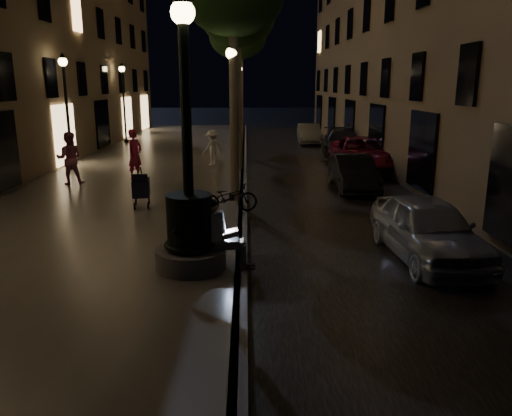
{
  "coord_description": "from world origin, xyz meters",
  "views": [
    {
      "loc": [
        0.12,
        -7.41,
        3.77
      ],
      "look_at": [
        0.32,
        3.0,
        1.17
      ],
      "focal_mm": 35.0,
      "sensor_mm": 36.0,
      "label": 1
    }
  ],
  "objects_px": {
    "car_front": "(428,229)",
    "pedestrian_white": "(212,148)",
    "fountain_lamppost": "(190,219)",
    "pedestrian_pink": "(70,158)",
    "lamp_curb_a": "(232,102)",
    "car_rear": "(342,143)",
    "lamp_left_c": "(123,93)",
    "car_second": "(353,173)",
    "tree_third": "(238,37)",
    "lamp_left_b": "(66,97)",
    "car_third": "(361,154)",
    "lamp_curb_b": "(237,96)",
    "lamp_curb_d": "(241,91)",
    "pedestrian_red": "(135,154)",
    "tree_far": "(241,41)",
    "stroller": "(141,188)",
    "car_fifth": "(309,134)",
    "seated_man_laptop": "(221,232)",
    "lamp_curb_c": "(239,93)",
    "bicycle": "(228,197)",
    "tree_second": "(238,19)"
  },
  "relations": [
    {
      "from": "stroller",
      "to": "lamp_curb_b",
      "type": "bearing_deg",
      "value": 64.46
    },
    {
      "from": "car_front",
      "to": "car_rear",
      "type": "distance_m",
      "value": 16.04
    },
    {
      "from": "tree_third",
      "to": "car_rear",
      "type": "distance_m",
      "value": 7.79
    },
    {
      "from": "lamp_curb_d",
      "to": "car_second",
      "type": "distance_m",
      "value": 22.17
    },
    {
      "from": "car_fifth",
      "to": "tree_far",
      "type": "bearing_deg",
      "value": 167.95
    },
    {
      "from": "tree_second",
      "to": "lamp_curb_d",
      "type": "bearing_deg",
      "value": 90.32
    },
    {
      "from": "lamp_curb_b",
      "to": "pedestrian_white",
      "type": "distance_m",
      "value": 2.7
    },
    {
      "from": "lamp_curb_b",
      "to": "car_rear",
      "type": "xyz_separation_m",
      "value": [
        5.5,
        3.0,
        -2.52
      ]
    },
    {
      "from": "seated_man_laptop",
      "to": "tree_second",
      "type": "distance_m",
      "value": 13.16
    },
    {
      "from": "car_third",
      "to": "car_rear",
      "type": "xyz_separation_m",
      "value": [
        0.0,
        4.44,
        -0.03
      ]
    },
    {
      "from": "tree_third",
      "to": "lamp_curb_b",
      "type": "relative_size",
      "value": 1.5
    },
    {
      "from": "tree_far",
      "to": "stroller",
      "type": "relative_size",
      "value": 6.37
    },
    {
      "from": "stroller",
      "to": "car_front",
      "type": "height_order",
      "value": "same"
    },
    {
      "from": "tree_second",
      "to": "car_fifth",
      "type": "xyz_separation_m",
      "value": [
        4.36,
        10.89,
        -5.7
      ]
    },
    {
      "from": "seated_man_laptop",
      "to": "car_rear",
      "type": "distance_m",
      "value": 17.9
    },
    {
      "from": "tree_second",
      "to": "fountain_lamppost",
      "type": "bearing_deg",
      "value": -93.81
    },
    {
      "from": "pedestrian_red",
      "to": "bicycle",
      "type": "distance_m",
      "value": 6.39
    },
    {
      "from": "lamp_curb_b",
      "to": "car_fifth",
      "type": "distance_m",
      "value": 10.28
    },
    {
      "from": "lamp_curb_c",
      "to": "lamp_curb_b",
      "type": "bearing_deg",
      "value": -90.0
    },
    {
      "from": "lamp_left_b",
      "to": "car_rear",
      "type": "relative_size",
      "value": 0.98
    },
    {
      "from": "lamp_curb_d",
      "to": "car_third",
      "type": "relative_size",
      "value": 0.91
    },
    {
      "from": "lamp_curb_c",
      "to": "lamp_left_b",
      "type": "bearing_deg",
      "value": -125.37
    },
    {
      "from": "fountain_lamppost",
      "to": "pedestrian_pink",
      "type": "relative_size",
      "value": 2.73
    },
    {
      "from": "lamp_curb_b",
      "to": "pedestrian_white",
      "type": "xyz_separation_m",
      "value": [
        -1.12,
        -0.99,
        -2.25
      ]
    },
    {
      "from": "lamp_left_b",
      "to": "lamp_left_c",
      "type": "xyz_separation_m",
      "value": [
        0.0,
        10.0,
        0.0
      ]
    },
    {
      "from": "lamp_left_c",
      "to": "lamp_curb_d",
      "type": "bearing_deg",
      "value": 48.41
    },
    {
      "from": "tree_far",
      "to": "car_fifth",
      "type": "height_order",
      "value": "tree_far"
    },
    {
      "from": "tree_third",
      "to": "seated_man_laptop",
      "type": "bearing_deg",
      "value": -90.27
    },
    {
      "from": "car_front",
      "to": "pedestrian_white",
      "type": "bearing_deg",
      "value": 111.52
    },
    {
      "from": "seated_man_laptop",
      "to": "stroller",
      "type": "bearing_deg",
      "value": 117.27
    },
    {
      "from": "lamp_left_c",
      "to": "car_second",
      "type": "distance_m",
      "value": 17.93
    },
    {
      "from": "car_fifth",
      "to": "pedestrian_white",
      "type": "distance_m",
      "value": 11.35
    },
    {
      "from": "lamp_curb_b",
      "to": "pedestrian_red",
      "type": "relative_size",
      "value": 2.51
    },
    {
      "from": "tree_far",
      "to": "lamp_curb_b",
      "type": "distance_m",
      "value": 10.5
    },
    {
      "from": "fountain_lamppost",
      "to": "lamp_curb_c",
      "type": "xyz_separation_m",
      "value": [
        0.7,
        22.0,
        2.02
      ]
    },
    {
      "from": "tree_far",
      "to": "pedestrian_white",
      "type": "distance_m",
      "value": 12.33
    },
    {
      "from": "lamp_curb_d",
      "to": "pedestrian_red",
      "type": "distance_m",
      "value": 20.89
    },
    {
      "from": "car_front",
      "to": "seated_man_laptop",
      "type": "bearing_deg",
      "value": -170.47
    },
    {
      "from": "tree_second",
      "to": "tree_third",
      "type": "bearing_deg",
      "value": 90.95
    },
    {
      "from": "car_rear",
      "to": "pedestrian_pink",
      "type": "relative_size",
      "value": 2.57
    },
    {
      "from": "lamp_curb_a",
      "to": "pedestrian_white",
      "type": "xyz_separation_m",
      "value": [
        -1.12,
        7.01,
        -2.25
      ]
    },
    {
      "from": "lamp_curb_c",
      "to": "lamp_curb_a",
      "type": "bearing_deg",
      "value": -90.0
    },
    {
      "from": "fountain_lamppost",
      "to": "tree_far",
      "type": "height_order",
      "value": "tree_far"
    },
    {
      "from": "pedestrian_white",
      "to": "lamp_curb_a",
      "type": "bearing_deg",
      "value": 59.12
    },
    {
      "from": "car_fifth",
      "to": "pedestrian_white",
      "type": "xyz_separation_m",
      "value": [
        -5.57,
        -9.88,
        0.35
      ]
    },
    {
      "from": "fountain_lamppost",
      "to": "car_fifth",
      "type": "xyz_separation_m",
      "value": [
        5.16,
        22.89,
        -0.57
      ]
    },
    {
      "from": "fountain_lamppost",
      "to": "stroller",
      "type": "distance_m",
      "value": 5.47
    },
    {
      "from": "car_rear",
      "to": "bicycle",
      "type": "xyz_separation_m",
      "value": [
        -5.6,
        -12.58,
        -0.07
      ]
    },
    {
      "from": "stroller",
      "to": "car_rear",
      "type": "bearing_deg",
      "value": 46.78
    },
    {
      "from": "car_second",
      "to": "tree_third",
      "type": "bearing_deg",
      "value": 115.54
    }
  ]
}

